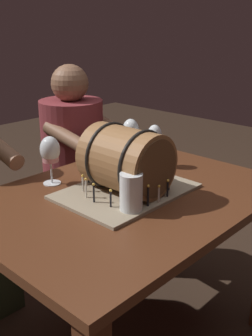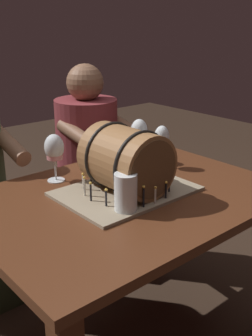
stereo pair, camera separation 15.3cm
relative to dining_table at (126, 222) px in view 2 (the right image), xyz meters
name	(u,v)px [view 2 (the right image)]	position (x,y,z in m)	size (l,w,h in m)	color
dining_table	(126,222)	(0.00, 0.00, 0.00)	(1.16, 0.85, 0.73)	#562D19
barrel_cake	(126,163)	(0.01, 0.01, 0.24)	(0.50, 0.36, 0.26)	gray
wine_glass_red	(104,139)	(0.15, 0.32, 0.24)	(0.08, 0.08, 0.18)	white
wine_glass_amber	(139,134)	(0.29, 0.24, 0.26)	(0.08, 0.08, 0.20)	white
wine_glass_rose	(54,149)	(-0.13, 0.29, 0.25)	(0.08, 0.08, 0.20)	white
wine_glass_empty	(162,139)	(0.31, 0.12, 0.25)	(0.07, 0.07, 0.19)	white
beer_pint	(126,196)	(-0.11, -0.12, 0.18)	(0.08, 0.08, 0.14)	white
person_seated_right	(88,174)	(0.33, 0.71, -0.08)	(0.39, 0.48, 1.14)	#4C1B1E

